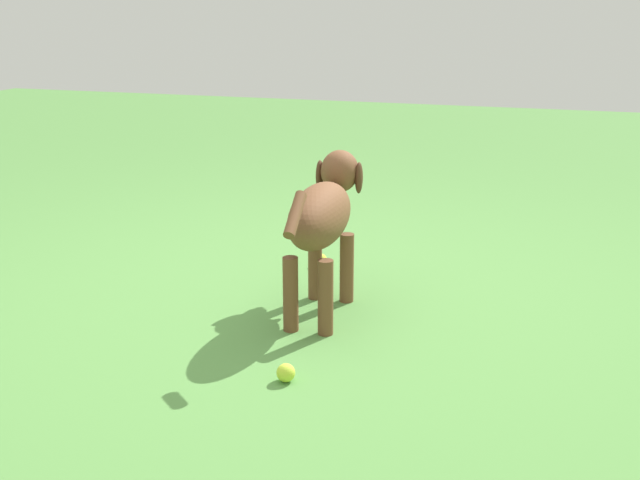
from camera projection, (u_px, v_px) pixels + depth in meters
ground at (296, 298)px, 3.54m from camera, size 14.00×14.00×0.00m
dog at (323, 215)px, 3.27m from camera, size 0.25×0.95×0.64m
tennis_ball_0 at (320, 260)px, 3.94m from camera, size 0.07×0.07×0.07m
tennis_ball_1 at (286, 373)px, 2.75m from camera, size 0.07×0.07×0.07m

